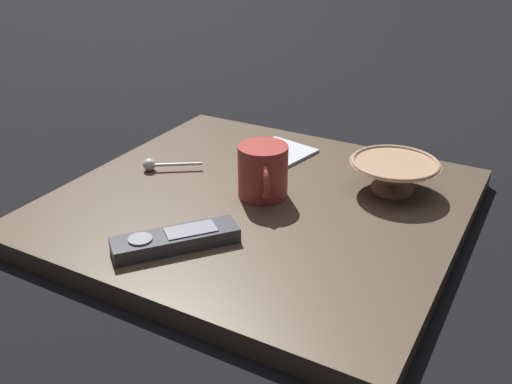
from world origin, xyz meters
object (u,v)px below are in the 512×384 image
(cereal_bowl, at_px, (394,173))
(teaspoon, at_px, (154,165))
(coffee_mug, at_px, (262,171))
(folded_napkin, at_px, (281,151))
(tv_remote_near, at_px, (176,240))

(cereal_bowl, distance_m, teaspoon, 0.44)
(teaspoon, bearing_deg, coffee_mug, 92.62)
(cereal_bowl, distance_m, folded_napkin, 0.26)
(cereal_bowl, bearing_deg, teaspoon, -71.65)
(coffee_mug, distance_m, teaspoon, 0.23)
(teaspoon, distance_m, tv_remote_near, 0.28)
(coffee_mug, height_order, teaspoon, coffee_mug)
(coffee_mug, height_order, tv_remote_near, coffee_mug)
(teaspoon, xyz_separation_m, folded_napkin, (-0.20, 0.17, -0.01))
(teaspoon, distance_m, folded_napkin, 0.26)
(coffee_mug, relative_size, folded_napkin, 0.80)
(teaspoon, height_order, tv_remote_near, tv_remote_near)
(cereal_bowl, xyz_separation_m, tv_remote_near, (0.34, -0.23, -0.02))
(teaspoon, relative_size, tv_remote_near, 0.56)
(tv_remote_near, xyz_separation_m, folded_napkin, (-0.40, -0.03, -0.01))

